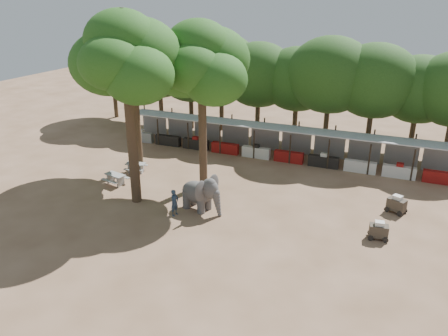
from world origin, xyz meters
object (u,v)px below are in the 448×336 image
at_px(cart_front, 379,230).
at_px(handler, 175,203).
at_px(yard_tree_back, 201,64).
at_px(elephant, 201,193).
at_px(yard_tree_left, 132,62).
at_px(cart_back, 397,204).
at_px(yard_tree_center, 125,58).
at_px(picnic_table_far, 136,166).
at_px(picnic_table_near, 115,178).

bearing_deg(cart_front, handler, -178.22).
bearing_deg(yard_tree_back, elephant, -66.01).
xyz_separation_m(yard_tree_left, cart_back, (19.02, -0.33, -7.63)).
relative_size(yard_tree_left, handler, 6.53).
bearing_deg(cart_front, yard_tree_center, 176.07).
bearing_deg(yard_tree_center, picnic_table_far, 123.76).
relative_size(yard_tree_left, picnic_table_far, 6.37).
bearing_deg(cart_back, picnic_table_far, -154.31).
height_order(yard_tree_back, picnic_table_near, yard_tree_back).
relative_size(yard_tree_center, picnic_table_far, 6.96).
bearing_deg(picnic_table_far, handler, -51.67).
xyz_separation_m(yard_tree_back, elephant, (1.65, -3.71, -7.38)).
distance_m(picnic_table_near, cart_front, 18.05).
bearing_deg(elephant, yard_tree_left, 162.14).
bearing_deg(yard_tree_back, yard_tree_left, 170.54).
xyz_separation_m(yard_tree_back, handler, (0.44, -4.99, -7.70)).
bearing_deg(cart_back, yard_tree_back, -153.30).
bearing_deg(yard_tree_left, picnic_table_near, -86.43).
bearing_deg(yard_tree_left, yard_tree_back, -9.46).
relative_size(yard_tree_left, yard_tree_back, 0.97).
distance_m(yard_tree_back, cart_back, 15.28).
bearing_deg(yard_tree_center, handler, -16.05).
bearing_deg(elephant, picnic_table_far, 166.73).
xyz_separation_m(picnic_table_near, picnic_table_far, (0.09, 2.48, -0.02)).
bearing_deg(yard_tree_left, picnic_table_far, -72.63).
height_order(yard_tree_center, picnic_table_far, yard_tree_center).
height_order(picnic_table_far, cart_front, cart_front).
height_order(yard_tree_center, elephant, yard_tree_center).
height_order(yard_tree_back, elephant, yard_tree_back).
bearing_deg(handler, yard_tree_back, 15.80).
xyz_separation_m(elephant, cart_back, (11.36, 4.38, -0.60)).
height_order(yard_tree_back, picnic_table_far, yard_tree_back).
relative_size(yard_tree_back, cart_back, 8.18).
height_order(cart_front, cart_back, cart_back).
distance_m(handler, cart_front, 11.97).
height_order(elephant, picnic_table_far, elephant).
xyz_separation_m(yard_tree_center, picnic_table_near, (-2.79, 1.55, -8.70)).
distance_m(yard_tree_left, cart_front, 20.22).
bearing_deg(yard_tree_back, cart_back, 2.94).
bearing_deg(picnic_table_far, yard_tree_left, 95.02).
xyz_separation_m(elephant, picnic_table_far, (-7.35, 3.75, -0.68)).
bearing_deg(yard_tree_center, yard_tree_left, 120.96).
relative_size(picnic_table_near, cart_front, 1.52).
distance_m(elephant, picnic_table_far, 8.28).
height_order(yard_tree_left, yard_tree_center, yard_tree_center).
height_order(yard_tree_left, picnic_table_near, yard_tree_left).
bearing_deg(elephant, cart_front, 17.02).
distance_m(yard_tree_back, picnic_table_near, 10.20).
height_order(yard_tree_left, handler, yard_tree_left).
distance_m(picnic_table_far, cart_front, 18.23).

